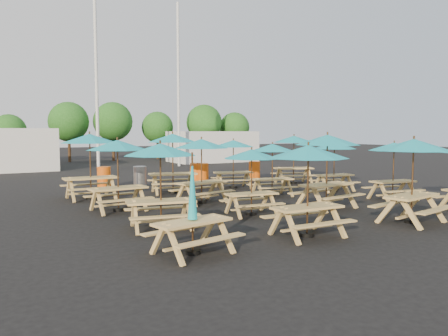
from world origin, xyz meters
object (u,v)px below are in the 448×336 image
picnic_unit_9 (327,145)px  picnic_unit_3 (90,143)px  picnic_unit_11 (233,146)px  picnic_unit_6 (201,148)px  picnic_unit_2 (117,149)px  picnic_unit_8 (414,150)px  picnic_unit_14 (334,148)px  picnic_unit_13 (394,150)px  waste_bin_2 (196,173)px  picnic_unit_15 (294,142)px  waste_bin_0 (104,177)px  picnic_unit_5 (252,158)px  waste_bin_1 (140,177)px  picnic_unit_10 (272,151)px  waste_bin_3 (203,173)px  picnic_unit_0 (193,213)px  picnic_unit_7 (173,142)px  waste_bin_4 (254,170)px  picnic_unit_4 (308,157)px  picnic_unit_1 (160,155)px

picnic_unit_9 → picnic_unit_3: bearing=130.0°
picnic_unit_11 → picnic_unit_6: bearing=-123.0°
picnic_unit_2 → picnic_unit_3: bearing=89.0°
picnic_unit_8 → picnic_unit_14: bearing=53.9°
picnic_unit_2 → picnic_unit_13: bearing=-21.2°
picnic_unit_9 → waste_bin_2: bearing=86.1°
picnic_unit_15 → picnic_unit_8: bearing=-89.8°
waste_bin_0 → picnic_unit_5: bearing=-75.6°
picnic_unit_14 → waste_bin_2: 7.22m
picnic_unit_2 → picnic_unit_6: 3.08m
waste_bin_1 → picnic_unit_9: bearing=-67.2°
picnic_unit_5 → picnic_unit_14: (6.15, 2.75, 0.09)m
picnic_unit_10 → waste_bin_0: bearing=143.8°
waste_bin_0 → waste_bin_3: size_ratio=1.00×
picnic_unit_0 → waste_bin_0: bearing=73.2°
picnic_unit_0 → picnic_unit_7: 9.40m
picnic_unit_5 → waste_bin_1: 8.40m
picnic_unit_13 → waste_bin_4: (-0.56, 8.53, -1.40)m
picnic_unit_7 → picnic_unit_9: size_ratio=1.03×
picnic_unit_14 → picnic_unit_0: bearing=-140.8°
picnic_unit_0 → waste_bin_1: (2.77, 11.28, -0.40)m
picnic_unit_8 → picnic_unit_15: picnic_unit_8 is taller
picnic_unit_13 → waste_bin_1: (-7.04, 8.48, -1.40)m
picnic_unit_2 → picnic_unit_14: size_ratio=1.08×
picnic_unit_2 → picnic_unit_15: size_ratio=0.90×
picnic_unit_9 → picnic_unit_8: bearing=-88.5°
picnic_unit_4 → waste_bin_1: bearing=94.4°
picnic_unit_1 → waste_bin_0: 9.40m
picnic_unit_3 → waste_bin_0: size_ratio=2.59×
waste_bin_2 → picnic_unit_1: bearing=-121.4°
picnic_unit_2 → waste_bin_2: bearing=41.8°
picnic_unit_7 → picnic_unit_10: 4.20m
picnic_unit_7 → picnic_unit_14: bearing=-11.7°
picnic_unit_7 → waste_bin_3: picnic_unit_7 is taller
picnic_unit_2 → picnic_unit_8: bearing=-46.2°
picnic_unit_0 → picnic_unit_13: picnic_unit_13 is taller
picnic_unit_4 → waste_bin_1: (-0.36, 11.31, -1.48)m
picnic_unit_8 → picnic_unit_14: 6.69m
picnic_unit_0 → waste_bin_3: bearing=51.0°
waste_bin_4 → picnic_unit_13: bearing=-86.2°
waste_bin_0 → picnic_unit_0: bearing=-96.0°
picnic_unit_8 → picnic_unit_15: 9.54m
picnic_unit_9 → picnic_unit_14: size_ratio=1.16×
picnic_unit_3 → waste_bin_1: bearing=40.2°
picnic_unit_10 → waste_bin_4: picnic_unit_10 is taller
waste_bin_0 → picnic_unit_3: bearing=-113.3°
picnic_unit_0 → waste_bin_4: 14.63m
picnic_unit_3 → picnic_unit_15: size_ratio=0.97×
picnic_unit_9 → picnic_unit_1: bearing=174.6°
picnic_unit_0 → picnic_unit_11: 10.94m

